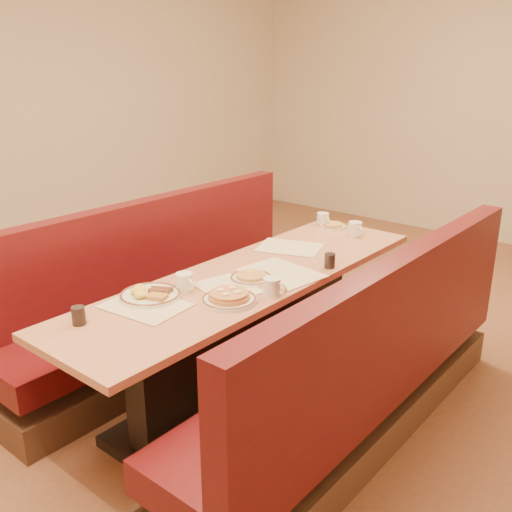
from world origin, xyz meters
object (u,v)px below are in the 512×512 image
Objects in this scene: diner_table at (252,334)px; eggs_plate at (149,294)px; booth_left at (168,304)px; coffee_mug_b at (185,282)px; coffee_mug_a at (273,287)px; soda_tumbler_near at (79,316)px; coffee_mug_c at (355,229)px; booth_right at (362,377)px; pancake_plate at (229,298)px; coffee_mug_d at (323,219)px; soda_tumbler_mid at (330,261)px.

eggs_plate is at bearing -107.48° from diner_table.
booth_left is 0.87m from coffee_mug_b.
coffee_mug_b is at bearing 66.96° from eggs_plate.
coffee_mug_a is 1.46× the size of soda_tumbler_near.
eggs_plate is at bearing -101.84° from coffee_mug_b.
coffee_mug_b is at bearing -73.06° from coffee_mug_c.
booth_left reaches higher than soda_tumbler_near.
booth_right is at bearing -32.72° from coffee_mug_c.
booth_right is 1.04m from coffee_mug_b.
coffee_mug_c is at bearing 122.89° from booth_right.
coffee_mug_a is at bearing -55.70° from coffee_mug_c.
soda_tumbler_near is (-0.36, -0.63, 0.02)m from pancake_plate.
pancake_plate is at bearing -22.60° from booth_left.
coffee_mug_d reaches higher than soda_tumbler_near.
pancake_plate is at bearing -54.95° from coffee_mug_d.
booth_right is 28.70× the size of soda_tumbler_mid.
soda_tumbler_near is at bearing -69.09° from coffee_mug_d.
eggs_plate is at bearing -147.15° from booth_right.
booth_right reaches higher than diner_table.
soda_tumbler_near is at bearing -133.53° from coffee_mug_a.
diner_table is at bearing 180.00° from booth_right.
coffee_mug_a is at bearing 42.59° from coffee_mug_b.
eggs_plate is at bearing -68.43° from coffee_mug_d.
soda_tumbler_near is at bearing -87.16° from coffee_mug_b.
coffee_mug_c is (0.19, 1.43, 0.00)m from coffee_mug_b.
booth_right is 1.29m from coffee_mug_c.
coffee_mug_b is 1.48× the size of soda_tumbler_near.
coffee_mug_a is at bearing 41.69° from eggs_plate.
pancake_plate is at bearing 60.36° from soda_tumbler_near.
soda_tumbler_mid is at bearing 77.01° from coffee_mug_a.
soda_tumbler_near is (-0.93, -1.00, 0.43)m from booth_right.
diner_table is at bearing -126.97° from soda_tumbler_mid.
diner_table is at bearing -57.83° from coffee_mug_d.
pancake_plate and eggs_plate have the same top height.
booth_right is 0.73m from soda_tumbler_mid.
coffee_mug_a is (1.02, -0.17, 0.44)m from booth_left.
soda_tumbler_mid is at bearing -34.56° from coffee_mug_d.
coffee_mug_b is (-0.84, -0.42, 0.44)m from booth_right.
booth_right is 20.53× the size of coffee_mug_d.
booth_left is 19.37× the size of coffee_mug_b.
pancake_plate is at bearing -99.06° from soda_tumbler_mid.
soda_tumbler_mid reaches higher than eggs_plate.
coffee_mug_a is at bearing 59.85° from soda_tumbler_near.
diner_table is 0.73m from booth_left.
soda_tumbler_near is at bearing -91.48° from eggs_plate.
booth_right is 1.17m from eggs_plate.
booth_left is 1.46m from booth_right.
coffee_mug_a and coffee_mug_b have the same top height.
eggs_plate is 3.61× the size of soda_tumbler_near.
eggs_plate is 0.41m from soda_tumbler_near.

